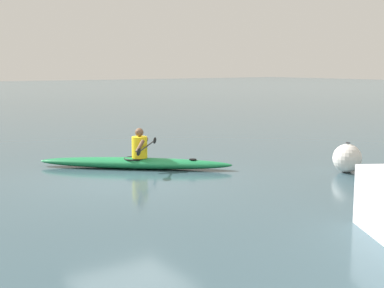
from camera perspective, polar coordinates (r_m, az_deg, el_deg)
name	(u,v)px	position (r m, az deg, el deg)	size (l,w,h in m)	color
ground_plane	(130,180)	(12.12, -6.65, -3.88)	(160.00, 160.00, 0.00)	#334C56
kayak	(135,163)	(13.48, -6.16, -2.03)	(4.06, 3.72, 0.27)	#19723F
kayaker	(140,146)	(13.37, -5.55, -0.18)	(1.60, 1.78, 0.75)	yellow
mooring_buoy_channel_marker	(347,158)	(13.42, 16.24, -1.46)	(0.69, 0.69, 0.74)	silver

